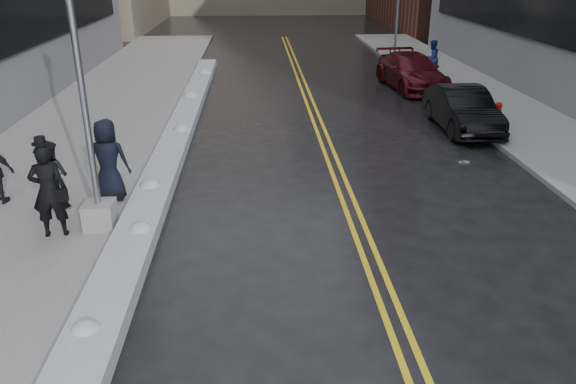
{
  "coord_description": "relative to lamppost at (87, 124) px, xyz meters",
  "views": [
    {
      "loc": [
        0.21,
        -9.48,
        5.74
      ],
      "look_at": [
        0.82,
        1.06,
        1.3
      ],
      "focal_mm": 35.0,
      "sensor_mm": 36.0,
      "label": 1
    }
  ],
  "objects": [
    {
      "name": "ground",
      "position": [
        3.3,
        -2.0,
        -2.53
      ],
      "size": [
        160.0,
        160.0,
        0.0
      ],
      "primitive_type": "plane",
      "color": "black",
      "rests_on": "ground"
    },
    {
      "name": "sidewalk_west",
      "position": [
        -2.45,
        8.0,
        -2.46
      ],
      "size": [
        5.5,
        50.0,
        0.15
      ],
      "primitive_type": "cube",
      "color": "gray",
      "rests_on": "ground"
    },
    {
      "name": "sidewalk_east",
      "position": [
        13.3,
        8.0,
        -2.46
      ],
      "size": [
        4.0,
        50.0,
        0.15
      ],
      "primitive_type": "cube",
      "color": "gray",
      "rests_on": "ground"
    },
    {
      "name": "lane_line_left",
      "position": [
        5.65,
        8.0,
        -2.53
      ],
      "size": [
        0.12,
        50.0,
        0.01
      ],
      "primitive_type": "cube",
      "color": "gold",
      "rests_on": "ground"
    },
    {
      "name": "lane_line_right",
      "position": [
        5.95,
        8.0,
        -2.53
      ],
      "size": [
        0.12,
        50.0,
        0.01
      ],
      "primitive_type": "cube",
      "color": "gold",
      "rests_on": "ground"
    },
    {
      "name": "snow_ridge",
      "position": [
        0.85,
        6.0,
        -2.36
      ],
      "size": [
        0.9,
        30.0,
        0.34
      ],
      "primitive_type": "cube",
      "color": "silver",
      "rests_on": "ground"
    },
    {
      "name": "lamppost",
      "position": [
        0.0,
        0.0,
        0.0
      ],
      "size": [
        0.65,
        0.65,
        7.62
      ],
      "color": "gray",
      "rests_on": "sidewalk_west"
    },
    {
      "name": "fire_hydrant",
      "position": [
        12.3,
        8.0,
        -1.98
      ],
      "size": [
        0.26,
        0.26,
        0.73
      ],
      "color": "maroon",
      "rests_on": "sidewalk_east"
    },
    {
      "name": "traffic_signal",
      "position": [
        11.8,
        22.0,
        0.87
      ],
      "size": [
        0.16,
        0.2,
        6.0
      ],
      "color": "gray",
      "rests_on": "sidewalk_east"
    },
    {
      "name": "pedestrian_fedora",
      "position": [
        -0.9,
        -0.3,
        -1.35
      ],
      "size": [
        0.82,
        0.61,
        2.06
      ],
      "primitive_type": "imported",
      "rotation": [
        0.0,
        0.0,
        3.31
      ],
      "color": "black",
      "rests_on": "sidewalk_west"
    },
    {
      "name": "pedestrian_b",
      "position": [
        -1.35,
        1.24,
        -1.56
      ],
      "size": [
        1.0,
        0.93,
        1.65
      ],
      "primitive_type": "imported",
      "rotation": [
        0.0,
        0.0,
        2.64
      ],
      "color": "black",
      "rests_on": "sidewalk_west"
    },
    {
      "name": "pedestrian_c",
      "position": [
        -0.11,
        1.6,
        -1.36
      ],
      "size": [
        1.06,
        0.75,
        2.04
      ],
      "primitive_type": "imported",
      "rotation": [
        0.0,
        0.0,
        3.04
      ],
      "color": "black",
      "rests_on": "sidewalk_west"
    },
    {
      "name": "pedestrian_east",
      "position": [
        12.42,
        16.72,
        -1.51
      ],
      "size": [
        1.06,
        0.99,
        1.75
      ],
      "primitive_type": "imported",
      "rotation": [
        0.0,
        0.0,
        3.64
      ],
      "color": "navy",
      "rests_on": "sidewalk_east"
    },
    {
      "name": "car_black",
      "position": [
        10.8,
        7.55,
        -1.78
      ],
      "size": [
        1.61,
        4.58,
        1.51
      ],
      "primitive_type": "imported",
      "rotation": [
        0.0,
        0.0,
        -0.0
      ],
      "color": "black",
      "rests_on": "ground"
    },
    {
      "name": "car_maroon",
      "position": [
        10.8,
        14.46,
        -1.75
      ],
      "size": [
        2.72,
        5.6,
        1.57
      ],
      "primitive_type": "imported",
      "rotation": [
        0.0,
        0.0,
        0.1
      ],
      "color": "#450B10",
      "rests_on": "ground"
    }
  ]
}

